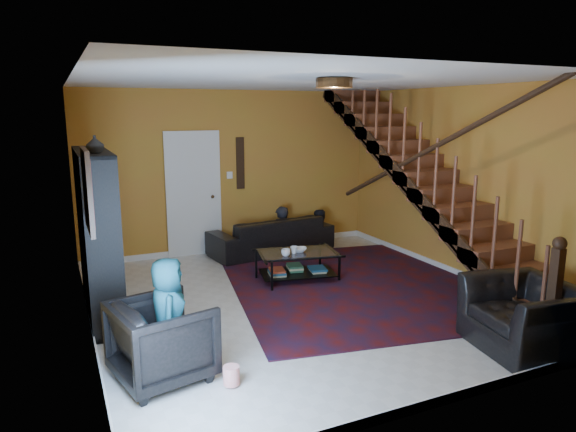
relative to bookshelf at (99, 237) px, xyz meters
name	(u,v)px	position (x,y,z in m)	size (l,w,h in m)	color
floor	(301,299)	(2.40, -0.60, -0.96)	(5.50, 5.50, 0.00)	beige
room	(178,280)	(1.07, 0.73, -0.91)	(5.50, 5.50, 5.50)	#B56528
staircase	(434,185)	(4.53, -0.60, 0.43)	(0.95, 5.02, 3.18)	brown
bookshelf	(99,237)	(0.00, 0.00, 0.00)	(0.35, 1.80, 2.00)	black
door	(194,196)	(1.70, 2.12, 0.06)	(0.82, 0.05, 2.05)	silver
framed_picture	(87,190)	(-0.17, -1.50, 0.79)	(0.04, 0.74, 0.74)	maroon
wall_hanging	(240,163)	(2.55, 2.13, 0.59)	(0.14, 0.03, 0.90)	black
ceiling_fixture	(334,83)	(2.40, -1.40, 1.78)	(0.40, 0.40, 0.10)	#3F2814
rug	(354,285)	(3.35, -0.41, -0.95)	(3.38, 3.87, 0.02)	#3F0B0B
sofa	(271,235)	(2.95, 1.70, -0.65)	(2.15, 0.84, 0.63)	black
armchair_left	(162,340)	(0.35, -1.90, -0.59)	(0.81, 0.83, 0.76)	black
armchair_right	(525,316)	(3.90, -2.85, -0.61)	(1.09, 0.95, 0.71)	black
person_adult_a	(281,241)	(3.16, 1.75, -0.79)	(0.46, 0.30, 1.25)	black
person_adult_b	(318,240)	(3.90, 1.75, -0.85)	(0.55, 0.43, 1.13)	black
person_child	(169,314)	(0.45, -1.73, -0.41)	(0.54, 0.35, 1.10)	navy
coffee_table	(297,264)	(2.71, 0.13, -0.72)	(1.24, 0.88, 0.43)	black
cup_a	(286,253)	(2.47, 0.01, -0.48)	(0.13, 0.13, 0.10)	#999999
cup_b	(294,250)	(2.63, 0.09, -0.48)	(0.11, 0.11, 0.10)	#999999
bowl	(299,250)	(2.73, 0.14, -0.51)	(0.23, 0.23, 0.06)	#999999
vase	(95,144)	(0.00, -0.50, 1.13)	(0.18, 0.18, 0.19)	#999999
popcorn_bucket	(231,375)	(0.88, -2.30, -0.86)	(0.15, 0.15, 0.17)	red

